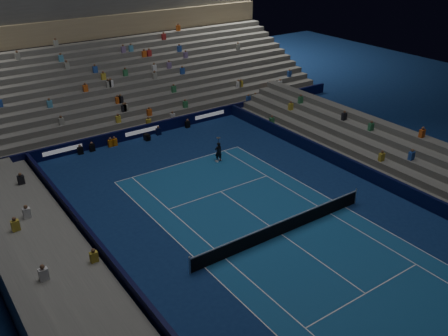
% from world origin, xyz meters
% --- Properties ---
extents(ground, '(90.00, 90.00, 0.00)m').
position_xyz_m(ground, '(0.00, 0.00, 0.00)').
color(ground, navy).
rests_on(ground, ground).
extents(court_surface, '(10.97, 23.77, 0.01)m').
position_xyz_m(court_surface, '(0.00, 0.00, 0.01)').
color(court_surface, '#184E86').
rests_on(court_surface, ground).
extents(sponsor_barrier_far, '(44.00, 0.25, 1.00)m').
position_xyz_m(sponsor_barrier_far, '(0.00, 18.50, 0.50)').
color(sponsor_barrier_far, black).
rests_on(sponsor_barrier_far, ground).
extents(sponsor_barrier_east, '(0.25, 37.00, 1.00)m').
position_xyz_m(sponsor_barrier_east, '(9.70, 0.00, 0.50)').
color(sponsor_barrier_east, black).
rests_on(sponsor_barrier_east, ground).
extents(sponsor_barrier_west, '(0.25, 37.00, 1.00)m').
position_xyz_m(sponsor_barrier_west, '(-9.70, 0.00, 0.50)').
color(sponsor_barrier_west, black).
rests_on(sponsor_barrier_west, ground).
extents(grandstand_main, '(44.00, 15.20, 11.20)m').
position_xyz_m(grandstand_main, '(0.00, 27.90, 3.38)').
color(grandstand_main, '#5E5E5A').
rests_on(grandstand_main, ground).
extents(grandstand_east, '(5.00, 37.00, 2.50)m').
position_xyz_m(grandstand_east, '(13.17, 0.00, 0.92)').
color(grandstand_east, '#60615C').
rests_on(grandstand_east, ground).
extents(grandstand_west, '(5.00, 37.00, 2.50)m').
position_xyz_m(grandstand_west, '(-13.17, 0.00, 0.92)').
color(grandstand_west, slate).
rests_on(grandstand_west, ground).
extents(tennis_net, '(12.90, 0.10, 1.10)m').
position_xyz_m(tennis_net, '(0.00, 0.00, 0.50)').
color(tennis_net, '#B2B2B7').
rests_on(tennis_net, ground).
extents(tennis_player, '(0.64, 0.48, 1.60)m').
position_xyz_m(tennis_player, '(2.65, 10.54, 0.80)').
color(tennis_player, black).
rests_on(tennis_player, ground).
extents(broadcast_camera, '(0.46, 0.88, 0.56)m').
position_xyz_m(broadcast_camera, '(-0.02, 17.47, 0.29)').
color(broadcast_camera, black).
rests_on(broadcast_camera, ground).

